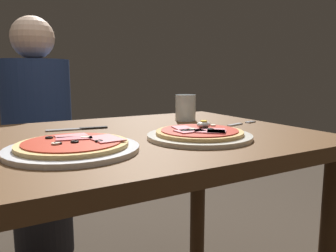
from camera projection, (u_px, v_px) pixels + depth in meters
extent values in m
cube|color=brown|center=(130.00, 141.00, 1.00)|extent=(1.11, 0.81, 0.04)
cylinder|color=#3C2715|center=(198.00, 194.00, 1.60)|extent=(0.07, 0.07, 0.69)
cylinder|color=silver|center=(199.00, 136.00, 0.94)|extent=(0.30, 0.30, 0.01)
cylinder|color=tan|center=(199.00, 132.00, 0.94)|extent=(0.25, 0.25, 0.01)
cylinder|color=#A82314|center=(199.00, 130.00, 0.94)|extent=(0.22, 0.22, 0.00)
torus|color=black|center=(191.00, 130.00, 0.92)|extent=(0.02, 0.02, 0.00)
torus|color=black|center=(185.00, 131.00, 0.91)|extent=(0.02, 0.02, 0.00)
torus|color=black|center=(210.00, 129.00, 0.94)|extent=(0.02, 0.02, 0.00)
torus|color=black|center=(205.00, 128.00, 0.95)|extent=(0.02, 0.02, 0.00)
torus|color=black|center=(211.00, 129.00, 0.93)|extent=(0.02, 0.02, 0.00)
cube|color=#C65B66|center=(184.00, 129.00, 0.95)|extent=(0.07, 0.10, 0.00)
cube|color=#C65B66|center=(210.00, 131.00, 0.90)|extent=(0.10, 0.10, 0.00)
cube|color=#C65B66|center=(216.00, 131.00, 0.91)|extent=(0.09, 0.09, 0.00)
cube|color=#C65B66|center=(190.00, 131.00, 0.91)|extent=(0.08, 0.05, 0.00)
cylinder|color=beige|center=(212.00, 125.00, 1.00)|extent=(0.02, 0.02, 0.00)
cylinder|color=beige|center=(192.00, 129.00, 0.94)|extent=(0.02, 0.02, 0.00)
ellipsoid|color=white|center=(204.00, 125.00, 0.96)|extent=(0.04, 0.03, 0.02)
cylinder|color=yellow|center=(204.00, 121.00, 0.96)|extent=(0.02, 0.02, 0.00)
cylinder|color=white|center=(73.00, 149.00, 0.78)|extent=(0.31, 0.31, 0.01)
cylinder|color=#DBB26B|center=(73.00, 144.00, 0.78)|extent=(0.26, 0.26, 0.01)
cylinder|color=#B72D19|center=(73.00, 142.00, 0.78)|extent=(0.23, 0.23, 0.00)
torus|color=black|center=(75.00, 142.00, 0.76)|extent=(0.02, 0.02, 0.00)
torus|color=black|center=(49.00, 138.00, 0.81)|extent=(0.02, 0.02, 0.00)
torus|color=black|center=(99.00, 141.00, 0.77)|extent=(0.02, 0.02, 0.00)
torus|color=black|center=(58.00, 143.00, 0.74)|extent=(0.02, 0.02, 0.00)
cube|color=#D16B70|center=(105.00, 139.00, 0.80)|extent=(0.07, 0.10, 0.00)
cube|color=#D16B70|center=(71.00, 136.00, 0.84)|extent=(0.08, 0.04, 0.00)
cube|color=#C65B66|center=(74.00, 138.00, 0.80)|extent=(0.09, 0.06, 0.00)
cylinder|color=beige|center=(85.00, 137.00, 0.82)|extent=(0.02, 0.02, 0.00)
cylinder|color=beige|center=(56.00, 144.00, 0.74)|extent=(0.02, 0.02, 0.00)
cylinder|color=silver|center=(186.00, 108.00, 1.30)|extent=(0.08, 0.08, 0.10)
cylinder|color=silver|center=(185.00, 112.00, 1.30)|extent=(0.07, 0.07, 0.06)
cube|color=silver|center=(235.00, 125.00, 1.18)|extent=(0.08, 0.03, 0.00)
cube|color=silver|center=(252.00, 122.00, 1.24)|extent=(0.04, 0.01, 0.00)
cube|color=silver|center=(251.00, 122.00, 1.24)|extent=(0.04, 0.01, 0.00)
cube|color=silver|center=(250.00, 122.00, 1.25)|extent=(0.04, 0.01, 0.00)
cube|color=silver|center=(249.00, 122.00, 1.25)|extent=(0.04, 0.01, 0.00)
cube|color=silver|center=(64.00, 130.00, 1.07)|extent=(0.11, 0.04, 0.00)
cube|color=black|center=(94.00, 128.00, 1.11)|extent=(0.09, 0.03, 0.01)
cylinder|color=black|center=(43.00, 210.00, 1.69)|extent=(0.29, 0.29, 0.46)
cylinder|color=navy|center=(37.00, 114.00, 1.62)|extent=(0.32, 0.32, 0.52)
sphere|color=beige|center=(32.00, 38.00, 1.56)|extent=(0.20, 0.20, 0.20)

